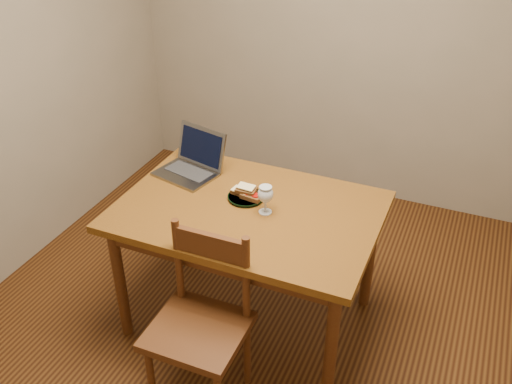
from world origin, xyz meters
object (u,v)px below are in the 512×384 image
at_px(plate, 246,197).
at_px(laptop, 193,161).
at_px(milk_glass, 265,200).
at_px(chair, 200,318).
at_px(table, 248,222).

xyz_separation_m(plate, laptop, (-0.39, 0.15, 0.05)).
bearing_deg(plate, milk_glass, -29.02).
xyz_separation_m(plate, milk_glass, (0.14, -0.08, 0.07)).
relative_size(plate, milk_glass, 1.26).
bearing_deg(plate, chair, -85.25).
bearing_deg(milk_glass, plate, 150.98).
distance_m(chair, plate, 0.69).
bearing_deg(plate, laptop, 158.79).
bearing_deg(laptop, plate, -7.93).
relative_size(table, milk_glass, 8.63).
relative_size(chair, milk_glass, 2.99).
height_order(plate, laptop, laptop).
bearing_deg(table, laptop, 152.50).
bearing_deg(milk_glass, laptop, 156.62).
bearing_deg(chair, milk_glass, 80.51).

